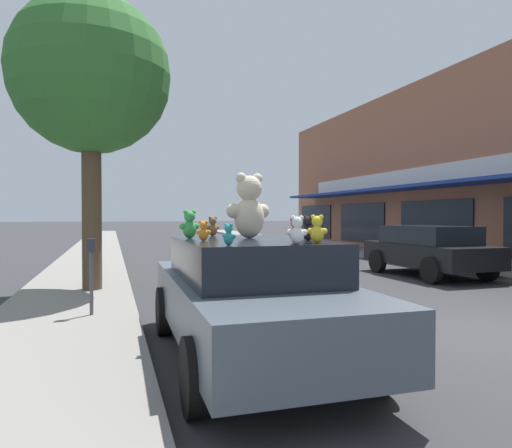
{
  "coord_description": "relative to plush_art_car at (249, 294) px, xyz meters",
  "views": [
    {
      "loc": [
        -5.26,
        -5.45,
        1.8
      ],
      "look_at": [
        -3.08,
        1.38,
        1.66
      ],
      "focal_mm": 32.0,
      "sensor_mm": 36.0,
      "label": 1
    }
  ],
  "objects": [
    {
      "name": "parking_meter",
      "position": [
        -1.96,
        2.55,
        0.14
      ],
      "size": [
        0.14,
        0.1,
        1.27
      ],
      "color": "#4C4C51",
      "rests_on": "sidewalk_near"
    },
    {
      "name": "teddy_bear_brown",
      "position": [
        -0.23,
        1.07,
        0.82
      ],
      "size": [
        0.21,
        0.14,
        0.29
      ],
      "rotation": [
        0.0,
        0.0,
        3.27
      ],
      "color": "olive",
      "rests_on": "plush_art_car"
    },
    {
      "name": "teddy_bear_giant",
      "position": [
        0.08,
        0.26,
        1.1
      ],
      "size": [
        0.65,
        0.42,
        0.85
      ],
      "rotation": [
        0.0,
        0.0,
        3.35
      ],
      "color": "beige",
      "rests_on": "plush_art_car"
    },
    {
      "name": "street_tree",
      "position": [
        -2.06,
        5.35,
        4.07
      ],
      "size": [
        3.5,
        3.5,
        6.53
      ],
      "color": "brown",
      "rests_on": "sidewalk_near"
    },
    {
      "name": "teddy_bear_white",
      "position": [
        0.17,
        -1.14,
        0.83
      ],
      "size": [
        0.23,
        0.16,
        0.3
      ],
      "rotation": [
        0.0,
        0.0,
        2.85
      ],
      "color": "white",
      "rests_on": "plush_art_car"
    },
    {
      "name": "parked_car_far_center",
      "position": [
        7.21,
        5.7,
        0.01
      ],
      "size": [
        2.02,
        4.07,
        1.48
      ],
      "color": "black",
      "rests_on": "ground_plane"
    },
    {
      "name": "ground_plane",
      "position": [
        3.61,
        -0.01,
        -0.81
      ],
      "size": [
        260.0,
        260.0,
        0.0
      ],
      "primitive_type": "plane",
      "color": "#333335"
    },
    {
      "name": "teddy_bear_black",
      "position": [
        0.58,
        -0.51,
        0.83
      ],
      "size": [
        0.19,
        0.22,
        0.3
      ],
      "rotation": [
        0.0,
        0.0,
        2.19
      ],
      "color": "black",
      "rests_on": "plush_art_car"
    },
    {
      "name": "teddy_bear_green",
      "position": [
        -0.67,
        0.43,
        0.86
      ],
      "size": [
        0.28,
        0.18,
        0.37
      ],
      "rotation": [
        0.0,
        0.0,
        3.34
      ],
      "color": "green",
      "rests_on": "plush_art_car"
    },
    {
      "name": "teddy_bear_red",
      "position": [
        0.29,
        -0.81,
        0.82
      ],
      "size": [
        0.21,
        0.15,
        0.28
      ],
      "rotation": [
        0.0,
        0.0,
        2.82
      ],
      "color": "red",
      "rests_on": "plush_art_car"
    },
    {
      "name": "sidewalk_near",
      "position": [
        -2.4,
        -0.01,
        -0.74
      ],
      "size": [
        2.38,
        90.0,
        0.14
      ],
      "color": "gray",
      "rests_on": "ground_plane"
    },
    {
      "name": "plush_art_car",
      "position": [
        0.0,
        0.0,
        0.0
      ],
      "size": [
        2.09,
        4.7,
        1.49
      ],
      "rotation": [
        0.0,
        0.0,
        -0.02
      ],
      "color": "#4C5660",
      "rests_on": "ground_plane"
    },
    {
      "name": "teddy_bear_teal",
      "position": [
        -0.52,
        -1.04,
        0.79
      ],
      "size": [
        0.14,
        0.16,
        0.22
      ],
      "rotation": [
        0.0,
        0.0,
        2.22
      ],
      "color": "teal",
      "rests_on": "plush_art_car"
    },
    {
      "name": "teddy_bear_orange",
      "position": [
        -0.61,
        -0.19,
        0.8
      ],
      "size": [
        0.18,
        0.14,
        0.24
      ],
      "rotation": [
        0.0,
        0.0,
        2.7
      ],
      "color": "orange",
      "rests_on": "plush_art_car"
    },
    {
      "name": "teddy_bear_yellow",
      "position": [
        0.48,
        -0.96,
        0.83
      ],
      "size": [
        0.22,
        0.19,
        0.31
      ],
      "rotation": [
        0.0,
        0.0,
        2.58
      ],
      "color": "yellow",
      "rests_on": "plush_art_car"
    }
  ]
}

